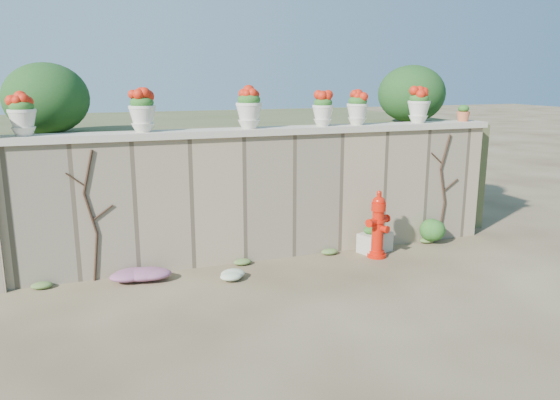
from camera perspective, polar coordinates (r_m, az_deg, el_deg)
name	(u,v)px	position (r m, az deg, el deg)	size (l,w,h in m)	color
ground	(309,296)	(7.46, 3.02, -10.00)	(80.00, 80.00, 0.00)	#483724
stone_wall	(266,196)	(8.77, -1.45, 0.37)	(8.00, 0.40, 2.00)	gray
wall_cap	(266,131)	(8.61, -1.48, 7.21)	(8.10, 0.52, 0.10)	beige
raised_fill	(219,166)	(11.80, -6.35, 3.54)	(9.00, 6.00, 2.00)	#384C23
back_shrub_left	(46,99)	(9.35, -23.25, 9.72)	(1.30, 1.30, 1.10)	#143814
back_shrub_right	(412,94)	(11.15, 13.59, 10.73)	(1.30, 1.30, 1.10)	#143814
vine_left	(91,214)	(8.14, -19.10, -1.41)	(0.60, 0.04, 1.91)	black
vine_right	(443,186)	(10.06, 16.70, 1.40)	(0.60, 0.04, 1.91)	black
fire_hydrant	(378,224)	(8.96, 10.21, -2.51)	(0.47, 0.34, 1.10)	red
planter_box	(375,239)	(9.32, 9.90, -4.05)	(0.63, 0.49, 0.47)	beige
green_shrub	(434,228)	(9.99, 15.77, -2.79)	(0.60, 0.54, 0.57)	#1E5119
magenta_clump	(141,274)	(8.16, -14.33, -7.45)	(0.90, 0.60, 0.24)	#BA25A4
white_flowers	(233,275)	(8.00, -4.96, -7.76)	(0.47, 0.37, 0.17)	white
urn_pot_0	(22,115)	(8.18, -25.34, 8.06)	(0.37, 0.37, 0.58)	beige
urn_pot_1	(142,111)	(8.19, -14.19, 9.01)	(0.39, 0.39, 0.61)	beige
urn_pot_2	(249,108)	(8.50, -3.26, 9.58)	(0.41, 0.41, 0.64)	beige
urn_pot_3	(323,109)	(8.93, 4.51, 9.42)	(0.34, 0.34, 0.54)	beige
urn_pot_4	(357,108)	(9.20, 8.10, 9.50)	(0.36, 0.36, 0.56)	beige
urn_pot_5	(419,105)	(9.81, 14.31, 9.56)	(0.38, 0.38, 0.60)	beige
terracotta_pot	(463,114)	(10.37, 18.60, 8.52)	(0.24, 0.24, 0.28)	#C25F3B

